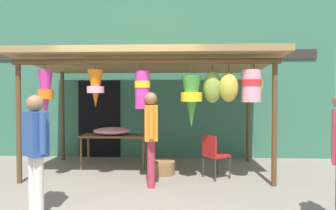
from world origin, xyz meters
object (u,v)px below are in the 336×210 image
(wicker_basket_by_table, at_px, (162,168))
(vendor_in_orange, at_px, (35,144))
(shopper_by_bananas, at_px, (151,131))
(display_table, at_px, (115,138))
(flower_heap_on_table, at_px, (113,131))
(folding_chair, at_px, (213,153))

(wicker_basket_by_table, xyz_separation_m, vendor_in_orange, (-1.55, -2.12, 0.81))
(shopper_by_bananas, bearing_deg, display_table, 125.00)
(flower_heap_on_table, bearing_deg, folding_chair, -20.73)
(folding_chair, relative_size, vendor_in_orange, 0.53)
(display_table, relative_size, folding_chair, 1.73)
(flower_heap_on_table, distance_m, vendor_in_orange, 2.67)
(display_table, relative_size, flower_heap_on_table, 1.75)
(flower_heap_on_table, distance_m, shopper_by_bananas, 1.68)
(vendor_in_orange, bearing_deg, shopper_by_bananas, 42.32)
(flower_heap_on_table, bearing_deg, wicker_basket_by_table, -24.52)
(display_table, distance_m, folding_chair, 2.25)
(vendor_in_orange, distance_m, shopper_by_bananas, 1.92)
(display_table, xyz_separation_m, shopper_by_bananas, (0.94, -1.35, 0.32))
(vendor_in_orange, xyz_separation_m, shopper_by_bananas, (1.42, 1.29, 0.04))
(display_table, bearing_deg, flower_heap_on_table, -178.85)
(flower_heap_on_table, height_order, vendor_in_orange, vendor_in_orange)
(display_table, height_order, flower_heap_on_table, flower_heap_on_table)
(flower_heap_on_table, height_order, wicker_basket_by_table, flower_heap_on_table)
(folding_chair, distance_m, vendor_in_orange, 3.18)
(folding_chair, distance_m, shopper_by_bananas, 1.36)
(vendor_in_orange, relative_size, shopper_by_bananas, 0.96)
(display_table, bearing_deg, shopper_by_bananas, -55.00)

